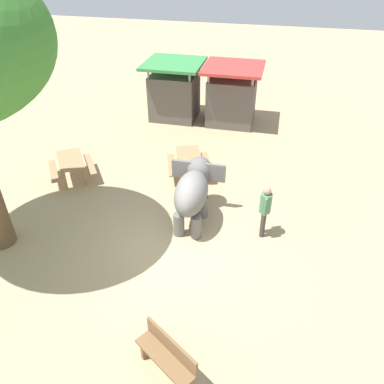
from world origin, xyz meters
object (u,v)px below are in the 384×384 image
(market_stall_green, at_px, (174,93))
(elephant, at_px, (193,190))
(picnic_table_far, at_px, (71,164))
(market_stall_red, at_px, (232,98))
(person_handler, at_px, (265,208))
(picnic_table_near, at_px, (189,160))
(wooden_bench, at_px, (168,355))

(market_stall_green, bearing_deg, elephant, -70.77)
(picnic_table_far, bearing_deg, market_stall_red, -72.75)
(person_handler, bearing_deg, picnic_table_near, -45.02)
(picnic_table_near, distance_m, picnic_table_far, 4.07)
(elephant, bearing_deg, wooden_bench, -173.46)
(market_stall_green, bearing_deg, picnic_table_near, -69.19)
(picnic_table_far, bearing_deg, market_stall_green, -53.82)
(person_handler, xyz_separation_m, picnic_table_near, (-2.78, 2.65, -0.36))
(picnic_table_far, bearing_deg, person_handler, -137.33)
(wooden_bench, relative_size, picnic_table_far, 0.67)
(picnic_table_near, bearing_deg, market_stall_green, 1.71)
(person_handler, distance_m, wooden_bench, 4.81)
(wooden_bench, bearing_deg, market_stall_red, -54.61)
(person_handler, bearing_deg, elephant, -6.94)
(picnic_table_near, distance_m, market_stall_green, 5.17)
(picnic_table_near, distance_m, market_stall_red, 4.90)
(picnic_table_far, distance_m, market_stall_red, 7.59)
(market_stall_green, bearing_deg, wooden_bench, -75.47)
(person_handler, bearing_deg, picnic_table_far, -14.07)
(wooden_bench, height_order, picnic_table_near, wooden_bench)
(elephant, distance_m, market_stall_red, 7.26)
(wooden_bench, bearing_deg, elephant, -50.08)
(wooden_bench, bearing_deg, person_handler, -75.17)
(person_handler, height_order, wooden_bench, person_handler)
(picnic_table_near, relative_size, market_stall_green, 0.75)
(elephant, height_order, market_stall_green, market_stall_green)
(elephant, height_order, picnic_table_near, elephant)
(picnic_table_near, xyz_separation_m, market_stall_red, (0.77, 4.81, 0.55))
(elephant, xyz_separation_m, wooden_bench, (0.58, -4.76, -0.60))
(market_stall_green, height_order, market_stall_red, same)
(elephant, xyz_separation_m, person_handler, (2.07, -0.20, -0.13))
(picnic_table_far, height_order, market_stall_red, market_stall_red)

